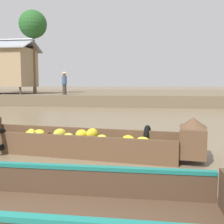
{
  "coord_description": "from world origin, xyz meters",
  "views": [
    {
      "loc": [
        1.71,
        -1.85,
        1.56
      ],
      "look_at": [
        0.55,
        6.59,
        0.69
      ],
      "focal_mm": 44.15,
      "sensor_mm": 36.0,
      "label": 1
    }
  ],
  "objects": [
    {
      "name": "stilt_house_left",
      "position": [
        -9.75,
        18.75,
        2.9
      ],
      "size": [
        5.08,
        3.66,
        4.25
      ],
      "color": "#4C3826",
      "rests_on": "riverbank_strip"
    },
    {
      "name": "viewer_boat",
      "position": [
        0.31,
        0.84,
        0.24
      ],
      "size": [
        5.59,
        1.47,
        0.77
      ],
      "color": "#473323",
      "rests_on": "ground"
    },
    {
      "name": "riverbank_strip",
      "position": [
        0.0,
        26.13,
        0.39
      ],
      "size": [
        160.0,
        20.0,
        0.78
      ],
      "primitive_type": "cube",
      "color": "brown",
      "rests_on": "ground"
    },
    {
      "name": "palm_tree_near",
      "position": [
        -7.56,
        19.49,
        6.2
      ],
      "size": [
        2.19,
        2.19,
        6.59
      ],
      "color": "brown",
      "rests_on": "riverbank_strip"
    },
    {
      "name": "ground_plane",
      "position": [
        0.0,
        10.0,
        0.0
      ],
      "size": [
        300.0,
        300.0,
        0.0
      ],
      "primitive_type": "plane",
      "color": "#726047"
    },
    {
      "name": "vendor_person",
      "position": [
        -4.4,
        17.41,
        1.71
      ],
      "size": [
        0.44,
        0.44,
        1.66
      ],
      "color": "#332D28",
      "rests_on": "riverbank_strip"
    },
    {
      "name": "banana_boat",
      "position": [
        0.05,
        4.13,
        0.29
      ],
      "size": [
        5.68,
        1.68,
        0.89
      ],
      "color": "brown",
      "rests_on": "ground"
    }
  ]
}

